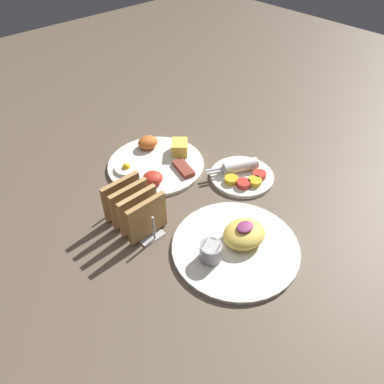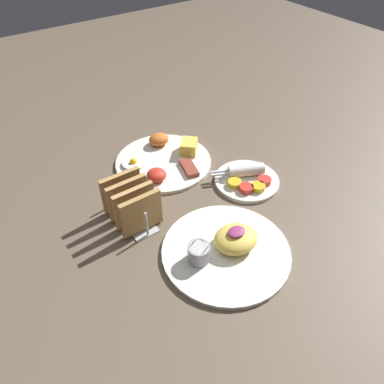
{
  "view_description": "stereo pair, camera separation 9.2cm",
  "coord_description": "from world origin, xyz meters",
  "px_view_note": "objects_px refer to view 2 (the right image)",
  "views": [
    {
      "loc": [
        -0.47,
        -0.48,
        0.64
      ],
      "look_at": [
        -0.0,
        0.02,
        0.03
      ],
      "focal_mm": 35.0,
      "sensor_mm": 36.0,
      "label": 1
    },
    {
      "loc": [
        -0.4,
        -0.54,
        0.64
      ],
      "look_at": [
        -0.0,
        0.02,
        0.03
      ],
      "focal_mm": 35.0,
      "sensor_mm": 36.0,
      "label": 2
    }
  ],
  "objects_px": {
    "plate_breakfast": "(164,159)",
    "plate_condiments": "(248,180)",
    "plate_foreground": "(226,248)",
    "toast_rack": "(131,203)"
  },
  "relations": [
    {
      "from": "plate_breakfast",
      "to": "toast_rack",
      "type": "relative_size",
      "value": 1.81
    },
    {
      "from": "plate_breakfast",
      "to": "plate_foreground",
      "type": "relative_size",
      "value": 0.95
    },
    {
      "from": "plate_condiments",
      "to": "toast_rack",
      "type": "bearing_deg",
      "value": 169.4
    },
    {
      "from": "plate_breakfast",
      "to": "toast_rack",
      "type": "distance_m",
      "value": 0.23
    },
    {
      "from": "plate_condiments",
      "to": "plate_foreground",
      "type": "relative_size",
      "value": 0.61
    },
    {
      "from": "plate_condiments",
      "to": "toast_rack",
      "type": "xyz_separation_m",
      "value": [
        -0.31,
        0.06,
        0.04
      ]
    },
    {
      "from": "plate_breakfast",
      "to": "plate_condiments",
      "type": "relative_size",
      "value": 1.56
    },
    {
      "from": "plate_foreground",
      "to": "toast_rack",
      "type": "height_order",
      "value": "toast_rack"
    },
    {
      "from": "plate_breakfast",
      "to": "plate_foreground",
      "type": "xyz_separation_m",
      "value": [
        -0.06,
        -0.35,
        0.0
      ]
    },
    {
      "from": "plate_foreground",
      "to": "toast_rack",
      "type": "relative_size",
      "value": 1.9
    }
  ]
}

